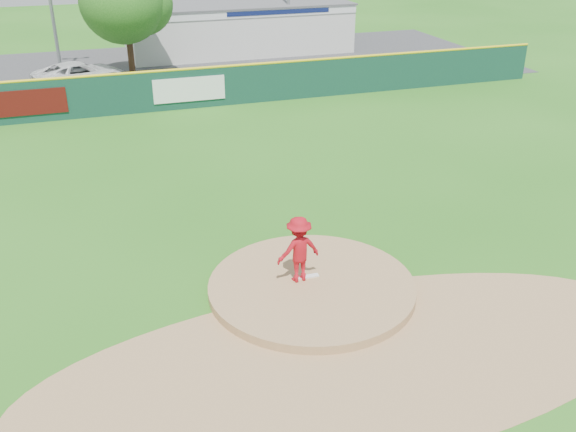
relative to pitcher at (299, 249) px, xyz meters
name	(u,v)px	position (x,y,z in m)	size (l,w,h in m)	color
ground	(312,291)	(0.28, -0.27, -1.17)	(120.00, 120.00, 0.00)	#286B19
pitchers_mound	(312,291)	(0.28, -0.27, -1.17)	(5.50, 5.50, 0.50)	#9E774C
pitching_rubber	(308,277)	(0.28, 0.03, -0.90)	(0.60, 0.15, 0.04)	white
infield_dirt_arc	(357,358)	(0.28, -3.27, -1.16)	(15.40, 15.40, 0.01)	#9E774C
parking_lot	(162,70)	(0.28, 26.73, -1.16)	(44.00, 16.00, 0.02)	#38383A
pitcher	(299,249)	(0.00, 0.00, 0.00)	(1.18, 0.68, 1.83)	#AD0E1A
van	(80,74)	(-4.68, 23.85, -0.44)	(2.36, 5.11, 1.42)	silver
pool_building_grp	(235,25)	(6.28, 31.72, 0.50)	(15.20, 8.20, 3.31)	silver
fence_banners	(111,96)	(-3.45, 17.65, -0.17)	(11.24, 0.04, 1.20)	#510F0B
outfield_fence	(187,87)	(0.28, 17.73, -0.08)	(40.00, 0.14, 2.07)	#123B2E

